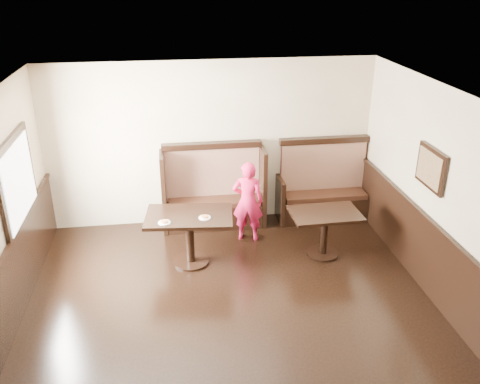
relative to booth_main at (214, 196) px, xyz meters
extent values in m
plane|color=black|center=(0.00, -3.30, -0.53)|extent=(7.00, 7.00, 0.00)
plane|color=beige|center=(0.00, 0.20, 0.87)|extent=(5.50, 0.00, 5.50)
plane|color=white|center=(0.00, -3.30, 2.27)|extent=(7.00, 7.00, 0.00)
cube|color=black|center=(2.72, -3.30, -0.03)|extent=(0.05, 6.90, 1.00)
cube|color=black|center=(-2.71, -1.40, 1.02)|extent=(0.05, 1.50, 1.20)
cube|color=white|center=(-2.69, -1.40, 1.02)|extent=(0.01, 1.30, 1.00)
cube|color=black|center=(2.71, -2.10, 1.17)|extent=(0.04, 0.70, 0.55)
cube|color=olive|center=(2.69, -2.10, 1.17)|extent=(0.01, 0.60, 0.45)
cube|color=black|center=(0.00, -0.08, -0.32)|extent=(1.60, 0.50, 0.42)
cube|color=black|center=(0.00, -0.08, -0.07)|extent=(1.54, 0.46, 0.09)
cube|color=#450D15|center=(0.00, 0.13, 0.37)|extent=(1.60, 0.12, 0.92)
cube|color=black|center=(0.00, 0.13, 0.87)|extent=(1.68, 0.16, 0.10)
cube|color=black|center=(-0.84, 0.02, 0.15)|extent=(0.07, 0.72, 1.36)
cube|color=black|center=(0.84, 0.02, 0.15)|extent=(0.07, 0.72, 1.36)
cube|color=black|center=(1.95, -0.08, -0.32)|extent=(1.50, 0.50, 0.42)
cube|color=black|center=(1.95, -0.08, -0.07)|extent=(1.44, 0.46, 0.09)
cube|color=#450D15|center=(1.95, 0.13, 0.37)|extent=(1.50, 0.12, 0.92)
cube|color=black|center=(1.95, 0.13, 0.87)|extent=(1.58, 0.16, 0.10)
cube|color=black|center=(1.16, 0.02, -0.13)|extent=(0.07, 0.72, 0.80)
cube|color=black|center=(2.74, 0.02, -0.13)|extent=(0.07, 0.72, 0.80)
cube|color=black|center=(-0.47, -1.23, 0.26)|extent=(1.34, 0.92, 0.05)
cylinder|color=black|center=(-0.47, -1.23, -0.15)|extent=(0.13, 0.13, 0.74)
cylinder|color=black|center=(-0.47, -1.23, -0.51)|extent=(0.55, 0.55, 0.03)
cube|color=black|center=(1.59, -1.28, 0.18)|extent=(1.06, 0.71, 0.05)
cylinder|color=black|center=(1.59, -1.28, -0.18)|extent=(0.11, 0.11, 0.67)
cylinder|color=black|center=(1.59, -1.28, -0.51)|extent=(0.49, 0.49, 0.03)
imported|color=#DB1749|center=(0.50, -0.62, 0.15)|extent=(0.56, 0.43, 1.35)
cylinder|color=white|center=(-0.83, -1.43, 0.29)|extent=(0.18, 0.18, 0.01)
cylinder|color=tan|center=(-0.83, -1.43, 0.30)|extent=(0.11, 0.11, 0.01)
cylinder|color=#EABA54|center=(-0.83, -1.43, 0.31)|extent=(0.10, 0.10, 0.01)
cylinder|color=white|center=(-0.25, -1.36, 0.29)|extent=(0.18, 0.18, 0.01)
cylinder|color=tan|center=(-0.25, -1.36, 0.30)|extent=(0.11, 0.11, 0.01)
cylinder|color=#EABA54|center=(-0.25, -1.36, 0.31)|extent=(0.10, 0.10, 0.01)
camera|label=1|loc=(-0.68, -7.92, 3.62)|focal=38.00mm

